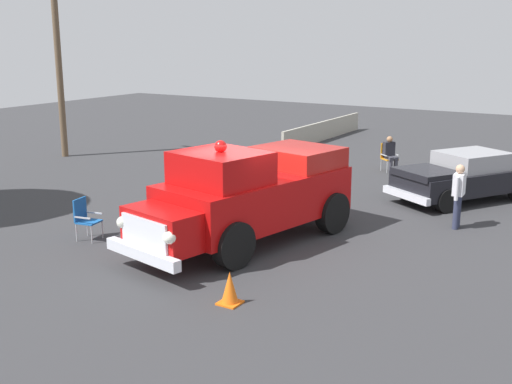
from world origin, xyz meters
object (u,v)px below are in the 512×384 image
spectator_seated (390,153)px  traffic_cone (230,288)px  lawn_chair_by_car (330,199)px  utility_pole (58,61)px  classic_hot_rod (463,176)px  lawn_chair_near_truck (388,155)px  lawn_chair_spare (84,216)px  vintage_fire_truck (249,194)px  spectator_standing (459,192)px

spectator_seated → traffic_cone: (-12.95, -1.58, -0.39)m
lawn_chair_by_car → utility_pole: size_ratio=0.14×
classic_hot_rod → utility_pole: size_ratio=0.63×
lawn_chair_near_truck → traffic_cone: 13.14m
classic_hot_rod → lawn_chair_spare: 11.04m
classic_hot_rod → lawn_chair_by_car: size_ratio=4.59×
classic_hot_rod → lawn_chair_spare: bearing=141.4°
traffic_cone → vintage_fire_truck: bearing=26.2°
lawn_chair_near_truck → lawn_chair_spare: size_ratio=1.00×
lawn_chair_near_truck → spectator_seated: bearing=-130.8°
lawn_chair_near_truck → lawn_chair_spare: same height
classic_hot_rod → lawn_chair_near_truck: size_ratio=4.59×
lawn_chair_by_car → spectator_seated: (6.93, 0.81, 0.11)m
spectator_seated → classic_hot_rod: bearing=-131.4°
spectator_standing → traffic_cone: size_ratio=2.64×
traffic_cone → lawn_chair_near_truck: bearing=7.3°
traffic_cone → spectator_seated: bearing=7.0°
lawn_chair_spare → spectator_seated: bearing=-17.2°
classic_hot_rod → lawn_chair_near_truck: bearing=48.6°
spectator_seated → utility_pole: size_ratio=0.17×
vintage_fire_truck → classic_hot_rod: (6.73, -3.35, -0.45)m
vintage_fire_truck → utility_pole: (5.62, 12.46, 2.65)m
spectator_standing → utility_pole: utility_pole is taller
classic_hot_rod → spectator_seated: bearing=48.6°
lawn_chair_spare → spectator_standing: 9.40m
spectator_standing → traffic_cone: (-7.05, 2.34, -0.66)m
vintage_fire_truck → lawn_chair_near_truck: size_ratio=6.15×
vintage_fire_truck → lawn_chair_by_car: vintage_fire_truck is taller
vintage_fire_truck → classic_hot_rod: vintage_fire_truck is taller
utility_pole → classic_hot_rod: bearing=-86.0°
vintage_fire_truck → spectator_standing: vintage_fire_truck is taller
lawn_chair_near_truck → traffic_cone: lawn_chair_near_truck is taller
classic_hot_rod → lawn_chair_by_car: 4.73m
lawn_chair_spare → spectator_standing: size_ratio=0.61×
vintage_fire_truck → lawn_chair_spare: (-1.89, 3.54, -0.61)m
utility_pole → vintage_fire_truck: bearing=-114.3°
vintage_fire_truck → lawn_chair_by_car: 2.91m
lawn_chair_near_truck → utility_pole: 13.47m
lawn_chair_spare → traffic_cone: bearing=-105.2°
traffic_cone → lawn_chair_spare: bearing=74.8°
spectator_seated → utility_pole: (-4.04, 12.50, 3.15)m
utility_pole → spectator_seated: bearing=-72.1°
lawn_chair_near_truck → lawn_chair_by_car: (-7.02, -0.91, 0.00)m
lawn_chair_near_truck → spectator_standing: (-5.98, -4.02, 0.37)m
lawn_chair_near_truck → utility_pole: bearing=108.4°
spectator_standing → vintage_fire_truck: bearing=133.5°
spectator_seated → lawn_chair_spare: bearing=162.8°
spectator_seated → traffic_cone: bearing=-173.0°
spectator_standing → utility_pole: bearing=83.5°
traffic_cone → spectator_standing: bearing=-18.4°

